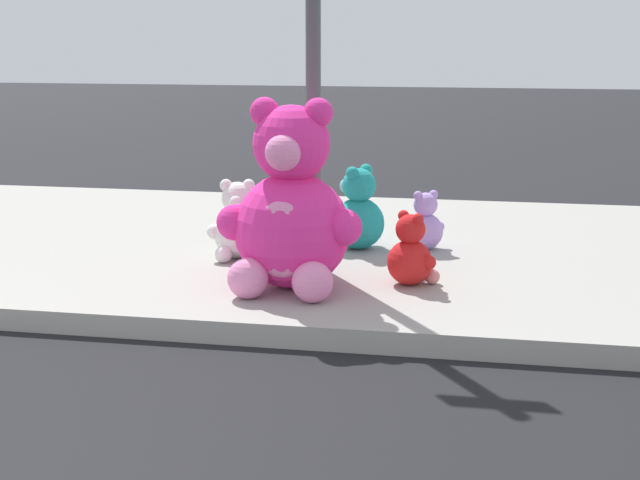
{
  "coord_description": "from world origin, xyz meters",
  "views": [
    {
      "loc": [
        2.24,
        -2.03,
        1.88
      ],
      "look_at": [
        1.2,
        3.6,
        0.55
      ],
      "focal_mm": 50.28,
      "sensor_mm": 36.0,
      "label": 1
    }
  ],
  "objects_px": {
    "sign_pole": "(313,37)",
    "plush_red": "(411,255)",
    "plush_lavender": "(424,225)",
    "plush_teal": "(357,215)",
    "plush_pink_large": "(291,214)",
    "plush_white": "(238,227)"
  },
  "relations": [
    {
      "from": "plush_white",
      "to": "plush_lavender",
      "type": "distance_m",
      "value": 1.52
    },
    {
      "from": "plush_lavender",
      "to": "sign_pole",
      "type": "bearing_deg",
      "value": -136.39
    },
    {
      "from": "sign_pole",
      "to": "plush_lavender",
      "type": "bearing_deg",
      "value": 43.61
    },
    {
      "from": "sign_pole",
      "to": "plush_red",
      "type": "height_order",
      "value": "sign_pole"
    },
    {
      "from": "plush_lavender",
      "to": "plush_teal",
      "type": "height_order",
      "value": "plush_teal"
    },
    {
      "from": "plush_lavender",
      "to": "plush_teal",
      "type": "distance_m",
      "value": 0.56
    },
    {
      "from": "sign_pole",
      "to": "plush_red",
      "type": "distance_m",
      "value": 1.71
    },
    {
      "from": "plush_red",
      "to": "plush_teal",
      "type": "bearing_deg",
      "value": 118.04
    },
    {
      "from": "sign_pole",
      "to": "plush_lavender",
      "type": "xyz_separation_m",
      "value": [
        0.78,
        0.74,
        -1.5
      ]
    },
    {
      "from": "sign_pole",
      "to": "plush_red",
      "type": "bearing_deg",
      "value": -23.9
    },
    {
      "from": "plush_teal",
      "to": "plush_red",
      "type": "distance_m",
      "value": 1.14
    },
    {
      "from": "plush_pink_large",
      "to": "plush_teal",
      "type": "relative_size",
      "value": 1.9
    },
    {
      "from": "sign_pole",
      "to": "plush_pink_large",
      "type": "bearing_deg",
      "value": -94.44
    },
    {
      "from": "plush_white",
      "to": "plush_teal",
      "type": "xyz_separation_m",
      "value": [
        0.86,
        0.5,
        0.03
      ]
    },
    {
      "from": "plush_white",
      "to": "plush_lavender",
      "type": "bearing_deg",
      "value": 22.46
    },
    {
      "from": "sign_pole",
      "to": "plush_red",
      "type": "relative_size",
      "value": 6.13
    },
    {
      "from": "plush_pink_large",
      "to": "plush_teal",
      "type": "bearing_deg",
      "value": 77.49
    },
    {
      "from": "sign_pole",
      "to": "plush_white",
      "type": "height_order",
      "value": "sign_pole"
    },
    {
      "from": "plush_red",
      "to": "plush_lavender",
      "type": "bearing_deg",
      "value": 89.29
    },
    {
      "from": "sign_pole",
      "to": "plush_teal",
      "type": "bearing_deg",
      "value": 70.7
    },
    {
      "from": "plush_white",
      "to": "plush_lavender",
      "type": "xyz_separation_m",
      "value": [
        1.41,
        0.58,
        -0.06
      ]
    },
    {
      "from": "plush_red",
      "to": "plush_white",
      "type": "bearing_deg",
      "value": 160.37
    }
  ]
}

